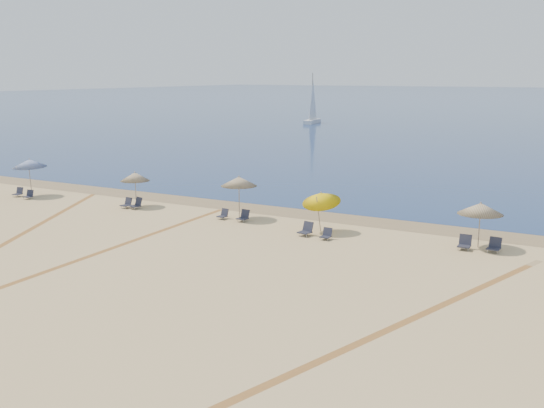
{
  "coord_description": "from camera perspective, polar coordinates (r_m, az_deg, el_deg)",
  "views": [
    {
      "loc": [
        16.45,
        -10.43,
        8.42
      ],
      "look_at": [
        0.0,
        20.0,
        1.3
      ],
      "focal_mm": 41.91,
      "sensor_mm": 36.0,
      "label": 1
    }
  ],
  "objects": [
    {
      "name": "chair_0",
      "position": [
        47.74,
        -21.82,
        0.97
      ],
      "size": [
        0.59,
        0.67,
        0.64
      ],
      "rotation": [
        0.0,
        0.0,
        0.11
      ],
      "color": "black",
      "rests_on": "ground"
    },
    {
      "name": "umbrella_4",
      "position": [
        32.6,
        18.22,
        -0.39
      ],
      "size": [
        2.2,
        2.2,
        2.3
      ],
      "color": "gray",
      "rests_on": "ground"
    },
    {
      "name": "umbrella_0",
      "position": [
        47.38,
        -20.95,
        3.44
      ],
      "size": [
        2.3,
        2.32,
        2.64
      ],
      "color": "gray",
      "rests_on": "ground"
    },
    {
      "name": "chair_7",
      "position": [
        32.97,
        4.91,
        -2.74
      ],
      "size": [
        0.52,
        0.6,
        0.6
      ],
      "rotation": [
        0.0,
        0.0,
        -0.04
      ],
      "color": "black",
      "rests_on": "ground"
    },
    {
      "name": "wet_sand",
      "position": [
        39.08,
        2.79,
        -0.82
      ],
      "size": [
        500.0,
        500.0,
        0.0
      ],
      "primitive_type": "plane",
      "color": "olive",
      "rests_on": "ground"
    },
    {
      "name": "tire_tracks",
      "position": [
        27.71,
        -14.81,
        -6.45
      ],
      "size": [
        56.42,
        41.74,
        0.0
      ],
      "color": "tan",
      "rests_on": "ground"
    },
    {
      "name": "umbrella_3",
      "position": [
        34.19,
        4.42,
        0.58
      ],
      "size": [
        2.09,
        2.16,
        2.46
      ],
      "color": "gray",
      "rests_on": "ground"
    },
    {
      "name": "chair_2",
      "position": [
        41.6,
        -12.91,
        0.06
      ],
      "size": [
        0.6,
        0.69,
        0.65
      ],
      "rotation": [
        0.0,
        0.0,
        -0.1
      ],
      "color": "black",
      "rests_on": "ground"
    },
    {
      "name": "sailboat_1",
      "position": [
        110.84,
        3.67,
        8.59
      ],
      "size": [
        2.22,
        5.9,
        8.57
      ],
      "rotation": [
        0.0,
        0.0,
        0.13
      ],
      "color": "white",
      "rests_on": "ocean"
    },
    {
      "name": "umbrella_1",
      "position": [
        41.67,
        -12.2,
        2.42
      ],
      "size": [
        1.89,
        1.89,
        2.28
      ],
      "color": "gray",
      "rests_on": "ground"
    },
    {
      "name": "chair_1",
      "position": [
        46.56,
        -20.99,
        0.76
      ],
      "size": [
        0.6,
        0.67,
        0.61
      ],
      "rotation": [
        0.0,
        0.0,
        0.19
      ],
      "color": "black",
      "rests_on": "ground"
    },
    {
      "name": "chair_6",
      "position": [
        33.66,
        3.09,
        -2.31
      ],
      "size": [
        0.73,
        0.81,
        0.73
      ],
      "rotation": [
        0.0,
        0.0,
        -0.2
      ],
      "color": "black",
      "rests_on": "ground"
    },
    {
      "name": "chair_4",
      "position": [
        37.58,
        -4.39,
        -0.94
      ],
      "size": [
        0.58,
        0.65,
        0.6
      ],
      "rotation": [
        0.0,
        0.0,
        -0.15
      ],
      "color": "black",
      "rests_on": "ground"
    },
    {
      "name": "chair_3",
      "position": [
        41.18,
        -12.06,
        0.02
      ],
      "size": [
        0.78,
        0.85,
        0.72
      ],
      "rotation": [
        0.0,
        0.0,
        -0.3
      ],
      "color": "black",
      "rests_on": "ground"
    },
    {
      "name": "chair_8",
      "position": [
        32.4,
        16.93,
        -3.37
      ],
      "size": [
        0.62,
        0.72,
        0.71
      ],
      "rotation": [
        0.0,
        0.0,
        0.04
      ],
      "color": "black",
      "rests_on": "ground"
    },
    {
      "name": "chair_5",
      "position": [
        36.86,
        -2.56,
        -1.11
      ],
      "size": [
        0.64,
        0.72,
        0.68
      ],
      "rotation": [
        0.0,
        0.0,
        -0.12
      ],
      "color": "black",
      "rests_on": "ground"
    },
    {
      "name": "chair_9",
      "position": [
        32.38,
        19.35,
        -3.55
      ],
      "size": [
        0.64,
        0.73,
        0.7
      ],
      "rotation": [
        0.0,
        0.0,
        -0.1
      ],
      "color": "black",
      "rests_on": "ground"
    },
    {
      "name": "umbrella_2",
      "position": [
        37.26,
        -2.99,
        2.04
      ],
      "size": [
        2.14,
        2.14,
        2.57
      ],
      "color": "gray",
      "rests_on": "ground"
    }
  ]
}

